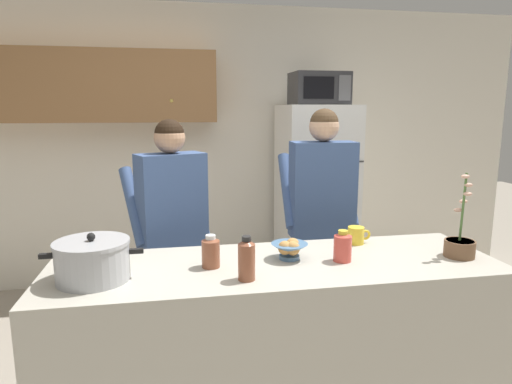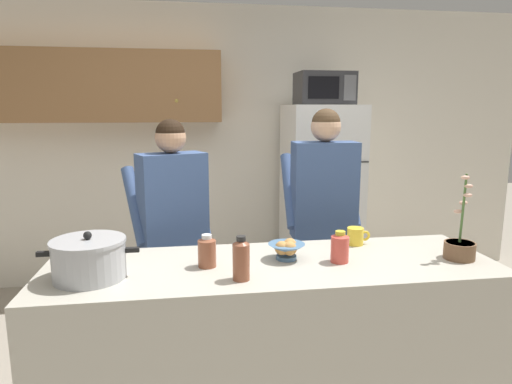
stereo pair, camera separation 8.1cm
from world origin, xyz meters
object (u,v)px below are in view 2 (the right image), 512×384
microwave (324,89)px  coffee_mug (356,236)px  bread_bowl (287,249)px  bottle_mid_counter (207,251)px  refrigerator (320,199)px  potted_orchid (460,246)px  bottle_far_corner (340,247)px  person_by_sink (323,203)px  person_near_pot (173,217)px  bottle_near_edge (241,259)px  cooking_pot (89,259)px

microwave → coffee_mug: 1.84m
bread_bowl → bottle_mid_counter: bottle_mid_counter is taller
refrigerator → potted_orchid: (0.13, -1.93, 0.14)m
bottle_far_corner → refrigerator: bearing=75.9°
bottle_mid_counter → person_by_sink: bearing=44.2°
person_near_pot → bottle_mid_counter: (0.18, -0.74, 0.01)m
bread_bowl → bottle_near_edge: 0.35m
refrigerator → person_near_pot: bearing=-139.3°
microwave → potted_orchid: (0.13, -1.90, -0.85)m
person_by_sink → bread_bowl: (-0.42, -0.74, -0.07)m
person_near_pot → bottle_near_edge: 0.98m
cooking_pot → bottle_mid_counter: 0.52m
person_near_pot → refrigerator: bearing=40.7°
coffee_mug → bottle_near_edge: (-0.69, -0.42, 0.05)m
microwave → bottle_far_corner: microwave is taller
coffee_mug → bottle_mid_counter: 0.86m
person_by_sink → coffee_mug: 0.56m
person_by_sink → refrigerator: bearing=74.0°
microwave → bottle_near_edge: (-0.98, -2.02, -0.82)m
bread_bowl → bottle_mid_counter: 0.40m
microwave → bread_bowl: 2.11m
microwave → bottle_mid_counter: bearing=-121.4°
potted_orchid → person_by_sink: bearing=117.0°
microwave → bread_bowl: bearing=-112.0°
bottle_mid_counter → potted_orchid: 1.25m
microwave → person_by_sink: 1.35m
person_near_pot → bottle_near_edge: person_near_pot is taller
person_near_pot → bottle_near_edge: bearing=-70.8°
bread_bowl → coffee_mug: bearing=23.4°
person_by_sink → bottle_far_corner: (-0.17, -0.82, -0.04)m
microwave → bottle_near_edge: 2.38m
refrigerator → person_by_sink: size_ratio=1.02×
bread_bowl → bottle_near_edge: bearing=-137.8°
bread_bowl → potted_orchid: size_ratio=0.43×
cooking_pot → bread_bowl: 0.92m
bottle_near_edge → potted_orchid: potted_orchid is taller
cooking_pot → coffee_mug: bearing=12.5°
potted_orchid → bottle_mid_counter: bearing=176.6°
microwave → person_near_pot: (-1.30, -1.09, -0.84)m
person_near_pot → bottle_mid_counter: 0.76m
refrigerator → coffee_mug: size_ratio=12.92×
microwave → coffee_mug: bearing=-100.3°
cooking_pot → refrigerator: bearing=49.6°
bottle_mid_counter → bottle_far_corner: size_ratio=1.01×
bottle_near_edge → bread_bowl: bearing=42.2°
refrigerator → cooking_pot: size_ratio=3.91×
cooking_pot → bottle_mid_counter: size_ratio=2.76×
microwave → bottle_near_edge: microwave is taller
bottle_far_corner → coffee_mug: bearing=54.9°
person_near_pot → potted_orchid: (1.43, -0.81, -0.00)m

